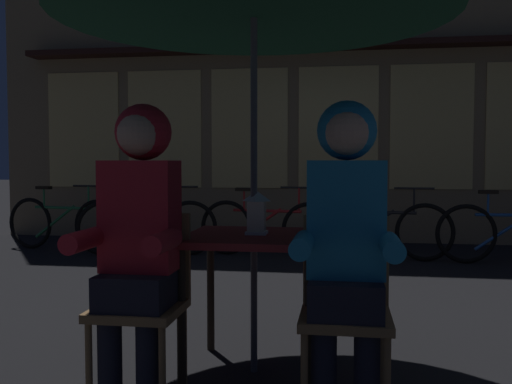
# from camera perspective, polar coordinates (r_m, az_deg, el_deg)

# --- Properties ---
(ground_plane) EXTENTS (60.00, 60.00, 0.00)m
(ground_plane) POSITION_cam_1_polar(r_m,az_deg,el_deg) (3.20, -0.20, -17.52)
(ground_plane) COLOR black
(cafe_table) EXTENTS (0.72, 0.72, 0.74)m
(cafe_table) POSITION_cam_1_polar(r_m,az_deg,el_deg) (3.03, -0.21, -6.16)
(cafe_table) COLOR maroon
(cafe_table) RESTS_ON ground_plane
(lantern) EXTENTS (0.11, 0.11, 0.23)m
(lantern) POSITION_cam_1_polar(r_m,az_deg,el_deg) (3.01, 0.06, -1.96)
(lantern) COLOR white
(lantern) RESTS_ON cafe_table
(chair_left) EXTENTS (0.40, 0.40, 0.87)m
(chair_left) POSITION_cam_1_polar(r_m,az_deg,el_deg) (2.83, -11.20, -9.97)
(chair_left) COLOR olive
(chair_left) RESTS_ON ground_plane
(chair_right) EXTENTS (0.40, 0.40, 0.87)m
(chair_right) POSITION_cam_1_polar(r_m,az_deg,el_deg) (2.67, 8.95, -10.75)
(chair_right) COLOR olive
(chair_right) RESTS_ON ground_plane
(person_left_hooded) EXTENTS (0.45, 0.56, 1.40)m
(person_left_hooded) POSITION_cam_1_polar(r_m,az_deg,el_deg) (2.72, -11.69, -2.87)
(person_left_hooded) COLOR black
(person_left_hooded) RESTS_ON ground_plane
(person_right_hooded) EXTENTS (0.45, 0.56, 1.40)m
(person_right_hooded) POSITION_cam_1_polar(r_m,az_deg,el_deg) (2.55, 9.02, -3.24)
(person_right_hooded) COLOR black
(person_right_hooded) RESTS_ON ground_plane
(shopfront_building) EXTENTS (10.00, 0.93, 6.20)m
(shopfront_building) POSITION_cam_1_polar(r_m,az_deg,el_deg) (8.58, 8.32, 16.23)
(shopfront_building) COLOR #937A56
(shopfront_building) RESTS_ON ground_plane
(bicycle_nearest) EXTENTS (1.66, 0.35, 0.84)m
(bicycle_nearest) POSITION_cam_1_polar(r_m,az_deg,el_deg) (7.61, -18.79, -2.98)
(bicycle_nearest) COLOR black
(bicycle_nearest) RESTS_ON ground_plane
(bicycle_second) EXTENTS (1.65, 0.42, 0.84)m
(bicycle_second) POSITION_cam_1_polar(r_m,az_deg,el_deg) (6.96, -10.88, -3.43)
(bicycle_second) COLOR black
(bicycle_second) RESTS_ON ground_plane
(bicycle_third) EXTENTS (1.67, 0.29, 0.84)m
(bicycle_third) POSITION_cam_1_polar(r_m,az_deg,el_deg) (6.76, 1.07, -3.56)
(bicycle_third) COLOR black
(bicycle_third) RESTS_ON ground_plane
(bicycle_fourth) EXTENTS (1.68, 0.22, 0.84)m
(bicycle_fourth) POSITION_cam_1_polar(r_m,az_deg,el_deg) (6.71, 12.16, -3.68)
(bicycle_fourth) COLOR black
(bicycle_fourth) RESTS_ON ground_plane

